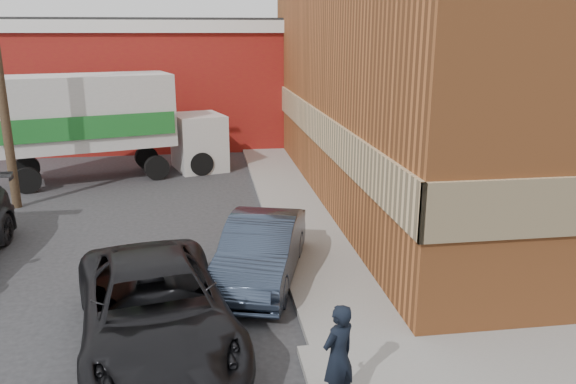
{
  "coord_description": "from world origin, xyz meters",
  "views": [
    {
      "loc": [
        -1.81,
        -7.95,
        5.02
      ],
      "look_at": [
        -0.1,
        3.79,
        1.63
      ],
      "focal_mm": 35.0,
      "sensor_mm": 36.0,
      "label": 1
    }
  ],
  "objects_px": {
    "man": "(338,356)",
    "suv_a": "(155,309)",
    "warehouse": "(116,81)",
    "box_truck": "(109,119)",
    "brick_building": "(534,43)",
    "sedan": "(261,250)"
  },
  "relations": [
    {
      "from": "man",
      "to": "suv_a",
      "type": "relative_size",
      "value": 0.3
    },
    {
      "from": "suv_a",
      "to": "warehouse",
      "type": "bearing_deg",
      "value": 88.33
    },
    {
      "from": "suv_a",
      "to": "box_truck",
      "type": "relative_size",
      "value": 0.66
    },
    {
      "from": "brick_building",
      "to": "man",
      "type": "bearing_deg",
      "value": -129.51
    },
    {
      "from": "man",
      "to": "sedan",
      "type": "relative_size",
      "value": 0.37
    },
    {
      "from": "brick_building",
      "to": "suv_a",
      "type": "relative_size",
      "value": 3.6
    },
    {
      "from": "box_truck",
      "to": "sedan",
      "type": "bearing_deg",
      "value": -81.09
    },
    {
      "from": "brick_building",
      "to": "warehouse",
      "type": "bearing_deg",
      "value": 142.8
    },
    {
      "from": "sedan",
      "to": "box_truck",
      "type": "height_order",
      "value": "box_truck"
    },
    {
      "from": "sedan",
      "to": "suv_a",
      "type": "height_order",
      "value": "suv_a"
    },
    {
      "from": "brick_building",
      "to": "sedan",
      "type": "distance_m",
      "value": 11.84
    },
    {
      "from": "brick_building",
      "to": "suv_a",
      "type": "distance_m",
      "value": 14.65
    },
    {
      "from": "warehouse",
      "to": "box_truck",
      "type": "distance_m",
      "value": 7.82
    },
    {
      "from": "suv_a",
      "to": "box_truck",
      "type": "xyz_separation_m",
      "value": [
        -2.43,
        11.75,
        1.4
      ]
    },
    {
      "from": "man",
      "to": "box_truck",
      "type": "bearing_deg",
      "value": -102.62
    },
    {
      "from": "warehouse",
      "to": "suv_a",
      "type": "xyz_separation_m",
      "value": [
        3.24,
        -19.5,
        -2.11
      ]
    },
    {
      "from": "brick_building",
      "to": "sedan",
      "type": "height_order",
      "value": "brick_building"
    },
    {
      "from": "brick_building",
      "to": "suv_a",
      "type": "bearing_deg",
      "value": -142.96
    },
    {
      "from": "warehouse",
      "to": "sedan",
      "type": "relative_size",
      "value": 4.01
    },
    {
      "from": "sedan",
      "to": "suv_a",
      "type": "xyz_separation_m",
      "value": [
        -1.96,
        -2.37,
        0.03
      ]
    },
    {
      "from": "brick_building",
      "to": "suv_a",
      "type": "xyz_separation_m",
      "value": [
        -11.26,
        -8.5,
        -3.98
      ]
    },
    {
      "from": "sedan",
      "to": "suv_a",
      "type": "relative_size",
      "value": 0.8
    }
  ]
}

